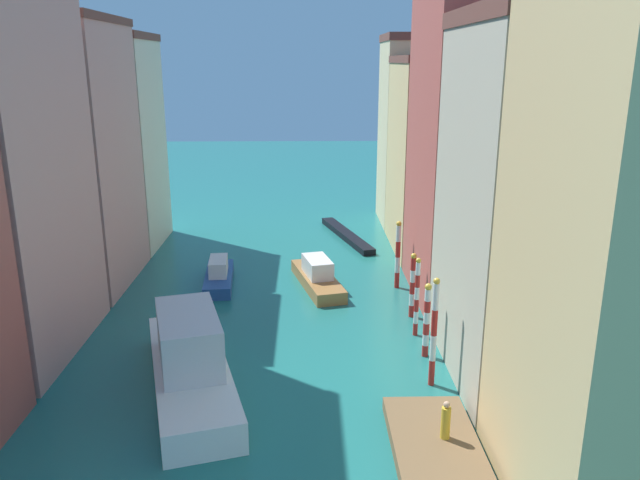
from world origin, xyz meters
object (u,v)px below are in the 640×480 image
mooring_pole_4 (398,254)px  motorboat_0 (219,275)px  mooring_pole_0 (434,332)px  mooring_pole_2 (417,296)px  mooring_pole_3 (413,285)px  gondola_black (347,235)px  waterfront_dock (435,446)px  vaporetto_white (190,362)px  motorboat_1 (317,276)px  person_on_dock (446,421)px  mooring_pole_1 (427,319)px

mooring_pole_4 → motorboat_0: (-11.83, 0.84, -1.69)m
mooring_pole_0 → mooring_pole_2: (0.17, 5.40, -0.41)m
mooring_pole_3 → gondola_black: 17.14m
mooring_pole_3 → waterfront_dock: bearing=-95.3°
vaporetto_white → motorboat_1: 14.59m
person_on_dock → motorboat_0: bearing=120.9°
mooring_pole_1 → mooring_pole_3: 5.03m
mooring_pole_1 → motorboat_0: mooring_pole_1 is taller
motorboat_1 → vaporetto_white: bearing=-114.2°
mooring_pole_0 → person_on_dock: bearing=-95.4°
mooring_pole_0 → mooring_pole_1: 2.98m
waterfront_dock → mooring_pole_3: 13.21m
mooring_pole_4 → vaporetto_white: (-11.21, -12.98, -0.94)m
mooring_pole_0 → motorboat_1: (-5.04, 13.10, -1.97)m
waterfront_dock → mooring_pole_0: 5.72m
mooring_pole_0 → motorboat_1: 14.18m
mooring_pole_0 → mooring_pole_2: mooring_pole_0 is taller
person_on_dock → gondola_black: person_on_dock is taller
waterfront_dock → mooring_pole_4: size_ratio=1.38×
mooring_pole_0 → mooring_pole_2: bearing=88.2°
mooring_pole_1 → gondola_black: 22.08m
waterfront_dock → vaporetto_white: vaporetto_white is taller
mooring_pole_1 → mooring_pole_2: mooring_pole_2 is taller
waterfront_dock → vaporetto_white: bearing=154.1°
mooring_pole_1 → motorboat_1: bearing=117.4°
mooring_pole_2 → motorboat_0: (-11.80, 8.22, -1.62)m
vaporetto_white → gondola_black: size_ratio=1.11×
mooring_pole_3 → motorboat_1: 7.60m
waterfront_dock → mooring_pole_4: mooring_pole_4 is taller
mooring_pole_2 → motorboat_1: mooring_pole_2 is taller
mooring_pole_3 → motorboat_1: bearing=136.3°
motorboat_1 → mooring_pole_0: bearing=-69.0°
mooring_pole_1 → mooring_pole_3: size_ratio=1.00×
mooring_pole_1 → motorboat_0: 16.06m
person_on_dock → mooring_pole_1: (0.73, 7.92, 0.73)m
mooring_pole_2 → gondola_black: mooring_pole_2 is taller
mooring_pole_3 → gondola_black: mooring_pole_3 is taller
mooring_pole_4 → mooring_pole_1: bearing=-89.7°
mooring_pole_1 → gondola_black: size_ratio=0.37×
gondola_black → mooring_pole_2: bearing=-82.5°
mooring_pole_1 → vaporetto_white: bearing=-164.6°
person_on_dock → vaporetto_white: (-10.53, 4.83, 0.11)m
mooring_pole_2 → mooring_pole_0: bearing=-91.8°
person_on_dock → motorboat_0: 21.74m
mooring_pole_1 → mooring_pole_2: size_ratio=0.88×
mooring_pole_4 → motorboat_1: (-5.24, 0.32, -1.62)m
waterfront_dock → mooring_pole_4: 18.05m
mooring_pole_0 → mooring_pole_3: size_ratio=1.35×
mooring_pole_3 → motorboat_0: size_ratio=0.63×
gondola_black → mooring_pole_1: bearing=-83.2°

